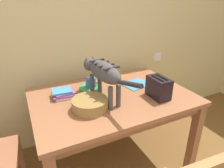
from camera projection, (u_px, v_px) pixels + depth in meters
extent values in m
cube|color=#DAC487|center=(81.00, 25.00, 1.96)|extent=(5.39, 0.10, 2.50)
cube|color=white|center=(157.00, 57.00, 2.48)|extent=(0.10, 0.01, 0.10)
cube|color=#9C5E3C|center=(112.00, 97.00, 1.67)|extent=(1.31, 0.91, 0.03)
cube|color=brown|center=(112.00, 102.00, 1.69)|extent=(1.23, 0.83, 0.07)
cube|color=#9C5E3C|center=(194.00, 140.00, 1.73)|extent=(0.07, 0.07, 0.72)
cube|color=#9C5E3C|center=(38.00, 126.00, 1.92)|extent=(0.07, 0.07, 0.72)
cube|color=#9C5E3C|center=(142.00, 100.00, 2.40)|extent=(0.07, 0.07, 0.72)
ellipsoid|color=#4A4545|center=(104.00, 72.00, 1.48)|extent=(0.18, 0.42, 0.15)
cube|color=#282626|center=(112.00, 68.00, 1.38)|extent=(0.13, 0.03, 0.01)
cube|color=#282626|center=(106.00, 65.00, 1.44)|extent=(0.13, 0.03, 0.01)
cube|color=#282626|center=(102.00, 63.00, 1.49)|extent=(0.13, 0.03, 0.01)
cube|color=#282626|center=(97.00, 60.00, 1.54)|extent=(0.13, 0.03, 0.01)
cylinder|color=#4A4545|center=(92.00, 85.00, 1.64)|extent=(0.04, 0.04, 0.18)
cylinder|color=#4A4545|center=(100.00, 83.00, 1.67)|extent=(0.04, 0.04, 0.18)
cylinder|color=#4A4545|center=(110.00, 98.00, 1.42)|extent=(0.04, 0.04, 0.18)
cylinder|color=#4A4545|center=(119.00, 96.00, 1.46)|extent=(0.04, 0.04, 0.18)
sphere|color=#4A4545|center=(90.00, 64.00, 1.67)|extent=(0.11, 0.11, 0.11)
cone|color=#4A4545|center=(86.00, 60.00, 1.64)|extent=(0.04, 0.04, 0.04)
cone|color=#4A4545|center=(93.00, 59.00, 1.67)|extent=(0.04, 0.04, 0.04)
cylinder|color=#282626|center=(129.00, 84.00, 1.24)|extent=(0.06, 0.24, 0.09)
cylinder|color=#3E9B51|center=(91.00, 88.00, 1.76)|extent=(0.20, 0.20, 0.03)
cylinder|color=#3173BB|center=(91.00, 82.00, 1.74)|extent=(0.09, 0.09, 0.08)
torus|color=#3173BB|center=(97.00, 81.00, 1.76)|extent=(0.06, 0.01, 0.06)
cube|color=#4290CF|center=(136.00, 84.00, 1.86)|extent=(0.28, 0.24, 0.01)
cube|color=silver|center=(65.00, 96.00, 1.62)|extent=(0.17, 0.14, 0.02)
cube|color=#9155A6|center=(62.00, 95.00, 1.61)|extent=(0.16, 0.14, 0.01)
cube|color=#944DA1|center=(64.00, 92.00, 1.62)|extent=(0.16, 0.13, 0.01)
cube|color=#408DBE|center=(62.00, 91.00, 1.61)|extent=(0.17, 0.14, 0.02)
cylinder|color=olive|center=(90.00, 104.00, 1.44)|extent=(0.26, 0.26, 0.08)
cylinder|color=#42311A|center=(90.00, 104.00, 1.43)|extent=(0.22, 0.22, 0.07)
cube|color=black|center=(158.00, 88.00, 1.59)|extent=(0.12, 0.20, 0.17)
cube|color=black|center=(157.00, 78.00, 1.55)|extent=(0.02, 0.14, 0.01)
cube|color=black|center=(162.00, 77.00, 1.57)|extent=(0.02, 0.14, 0.01)
cube|color=#A16140|center=(21.00, 159.00, 1.72)|extent=(0.04, 0.04, 0.42)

